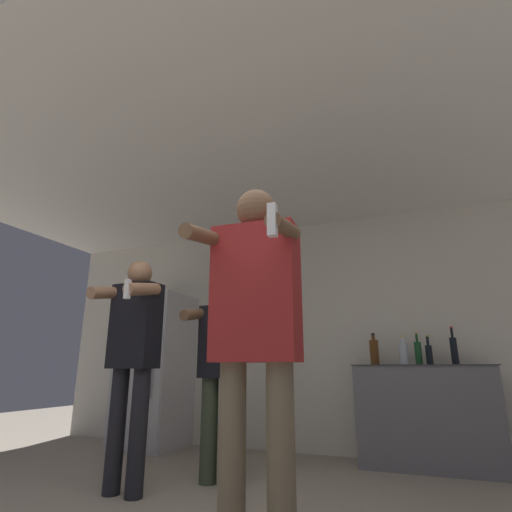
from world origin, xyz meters
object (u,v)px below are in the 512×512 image
(refrigerator, at_px, (154,369))
(person_man_side, at_px, (133,350))
(bottle_short_whiskey, at_px, (374,351))
(person_woman_foreground, at_px, (256,329))
(person_spectator_back, at_px, (220,364))
(bottle_brown_liquor, at_px, (418,352))
(bottle_green_wine, at_px, (404,353))
(bottle_clear_vodka, at_px, (429,353))
(bottle_amber_bourbon, at_px, (454,350))

(refrigerator, xyz_separation_m, person_man_side, (0.89, -1.55, 0.14))
(bottle_short_whiskey, xyz_separation_m, person_woman_foreground, (-0.32, -2.45, 0.02))
(refrigerator, relative_size, person_spectator_back, 1.08)
(bottle_brown_liquor, bearing_deg, bottle_green_wine, 180.00)
(bottle_clear_vodka, bearing_deg, person_man_side, -142.14)
(bottle_brown_liquor, height_order, person_woman_foreground, person_woman_foreground)
(refrigerator, xyz_separation_m, bottle_brown_liquor, (2.94, 0.11, 0.15))
(refrigerator, distance_m, bottle_green_wine, 2.81)
(bottle_green_wine, relative_size, person_man_side, 0.16)
(bottle_short_whiskey, bearing_deg, bottle_brown_liquor, 0.00)
(bottle_green_wine, height_order, person_woman_foreground, person_woman_foreground)
(bottle_brown_liquor, height_order, bottle_amber_bourbon, bottle_amber_bourbon)
(refrigerator, bearing_deg, bottle_green_wine, 2.34)
(bottle_green_wine, relative_size, bottle_amber_bourbon, 0.80)
(refrigerator, relative_size, bottle_amber_bourbon, 4.94)
(person_man_side, bearing_deg, person_spectator_back, 45.33)
(bottle_green_wine, relative_size, person_spectator_back, 0.18)
(bottle_green_wine, bearing_deg, person_man_side, -138.97)
(bottle_amber_bourbon, height_order, person_woman_foreground, person_woman_foreground)
(person_man_side, bearing_deg, refrigerator, 119.81)
(bottle_clear_vodka, xyz_separation_m, person_woman_foreground, (-0.82, -2.45, 0.05))
(person_woman_foreground, relative_size, person_spectator_back, 1.11)
(bottle_brown_liquor, height_order, bottle_clear_vodka, bottle_brown_liquor)
(person_man_side, bearing_deg, bottle_brown_liquor, 39.12)
(bottle_amber_bourbon, relative_size, person_woman_foreground, 0.20)
(bottle_green_wine, bearing_deg, bottle_short_whiskey, -180.00)
(bottle_short_whiskey, height_order, bottle_amber_bourbon, bottle_amber_bourbon)
(person_woman_foreground, distance_m, person_spectator_back, 1.53)
(bottle_short_whiskey, bearing_deg, bottle_amber_bourbon, 0.00)
(refrigerator, distance_m, bottle_brown_liquor, 2.95)
(bottle_short_whiskey, relative_size, bottle_brown_liquor, 1.02)
(refrigerator, height_order, bottle_short_whiskey, refrigerator)
(bottle_amber_bourbon, distance_m, person_spectator_back, 2.20)
(bottle_clear_vodka, bearing_deg, bottle_amber_bourbon, -0.00)
(person_woman_foreground, xyz_separation_m, person_man_side, (-1.33, 0.78, -0.05))
(bottle_clear_vodka, height_order, bottle_amber_bourbon, bottle_amber_bourbon)
(bottle_short_whiskey, xyz_separation_m, bottle_clear_vodka, (0.51, 0.00, -0.02))
(bottle_clear_vodka, bearing_deg, bottle_green_wine, 180.00)
(bottle_clear_vodka, bearing_deg, bottle_brown_liquor, -180.00)
(bottle_green_wine, bearing_deg, refrigerator, -177.66)
(bottle_clear_vodka, height_order, person_man_side, person_man_side)
(bottle_clear_vodka, distance_m, bottle_amber_bourbon, 0.22)
(bottle_green_wine, distance_m, bottle_brown_liquor, 0.13)
(refrigerator, distance_m, bottle_amber_bourbon, 3.26)
(bottle_brown_liquor, height_order, person_spectator_back, person_spectator_back)
(person_woman_foreground, height_order, person_spectator_back, person_woman_foreground)
(bottle_brown_liquor, distance_m, person_man_side, 2.64)
(bottle_brown_liquor, bearing_deg, person_woman_foreground, -106.53)
(bottle_brown_liquor, xyz_separation_m, person_man_side, (-2.05, -1.67, -0.01))
(person_woman_foreground, xyz_separation_m, person_spectator_back, (-0.83, 1.28, -0.15))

